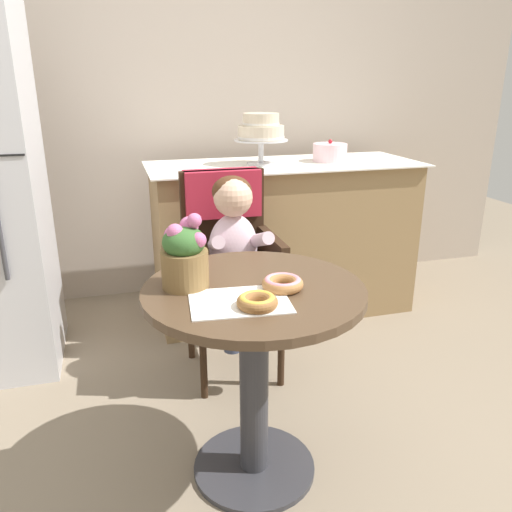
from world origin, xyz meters
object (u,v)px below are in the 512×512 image
at_px(flower_vase, 184,253).
at_px(round_layer_cake, 330,152).
at_px(donut_mid, 283,283).
at_px(cafe_table, 254,345).
at_px(seated_child, 235,242).
at_px(tiered_cake_stand, 261,131).
at_px(wicker_chair, 227,240).
at_px(donut_front, 257,301).

xyz_separation_m(flower_vase, round_layer_cake, (1.04, 1.24, 0.12)).
bearing_deg(flower_vase, donut_mid, -20.11).
relative_size(cafe_table, round_layer_cake, 3.64).
height_order(seated_child, tiered_cake_stand, tiered_cake_stand).
xyz_separation_m(donut_mid, flower_vase, (-0.29, 0.11, 0.09)).
bearing_deg(flower_vase, wicker_chair, 67.21).
distance_m(cafe_table, seated_child, 0.64).
bearing_deg(cafe_table, tiered_cake_stand, 72.57).
distance_m(tiered_cake_stand, round_layer_cake, 0.44).
distance_m(seated_child, donut_front, 0.78).
height_order(cafe_table, tiered_cake_stand, tiered_cake_stand).
relative_size(flower_vase, round_layer_cake, 1.22).
bearing_deg(donut_front, cafe_table, 77.74).
bearing_deg(flower_vase, round_layer_cake, 50.10).
height_order(donut_mid, tiered_cake_stand, tiered_cake_stand).
height_order(tiered_cake_stand, round_layer_cake, tiered_cake_stand).
xyz_separation_m(wicker_chair, flower_vase, (-0.30, -0.70, 0.19)).
bearing_deg(cafe_table, flower_vase, 163.05).
relative_size(wicker_chair, round_layer_cake, 4.82).
distance_m(cafe_table, flower_vase, 0.39).
distance_m(seated_child, round_layer_cake, 1.05).
xyz_separation_m(cafe_table, seated_child, (0.09, 0.61, 0.17)).
bearing_deg(cafe_table, round_layer_cake, 57.58).
distance_m(wicker_chair, seated_child, 0.16).
bearing_deg(seated_child, wicker_chair, 90.00).
xyz_separation_m(seated_child, donut_mid, (-0.00, -0.65, 0.06)).
height_order(cafe_table, wicker_chair, wicker_chair).
height_order(wicker_chair, donut_mid, wicker_chair).
bearing_deg(donut_mid, tiered_cake_stand, 76.36).
bearing_deg(seated_child, tiered_cake_stand, 64.99).
distance_m(wicker_chair, donut_mid, 0.82).
distance_m(wicker_chair, flower_vase, 0.79).
xyz_separation_m(seated_child, donut_front, (-0.12, -0.77, 0.06)).
bearing_deg(tiered_cake_stand, wicker_chair, -121.08).
distance_m(seated_child, tiered_cake_stand, 0.86).
height_order(donut_front, tiered_cake_stand, tiered_cake_stand).
bearing_deg(round_layer_cake, tiered_cake_stand, -179.61).
distance_m(flower_vase, round_layer_cake, 1.62).
relative_size(donut_front, tiered_cake_stand, 0.40).
distance_m(seated_child, donut_mid, 0.66).
bearing_deg(seated_child, donut_mid, -90.43).
bearing_deg(tiered_cake_stand, round_layer_cake, 0.39).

